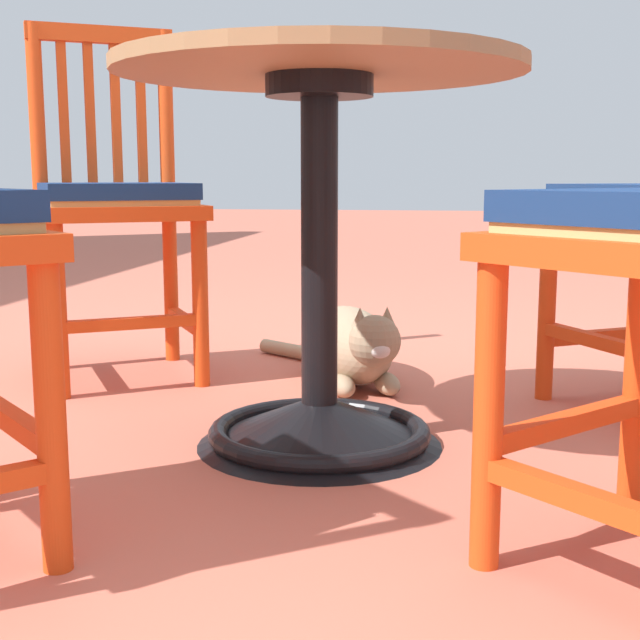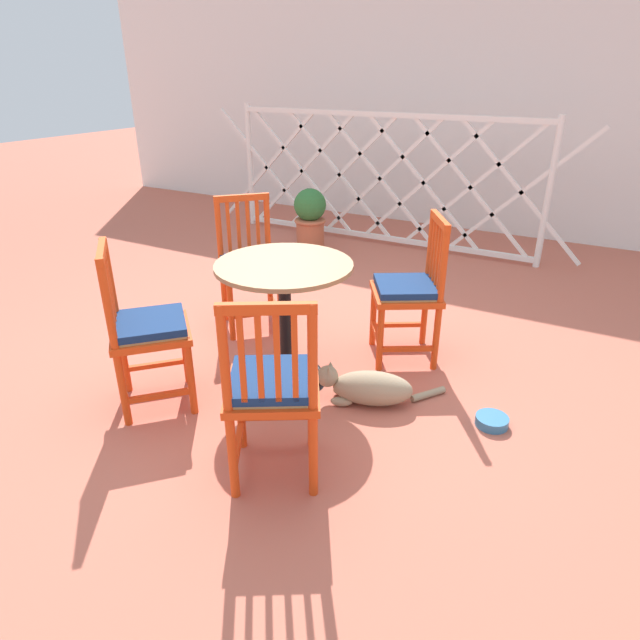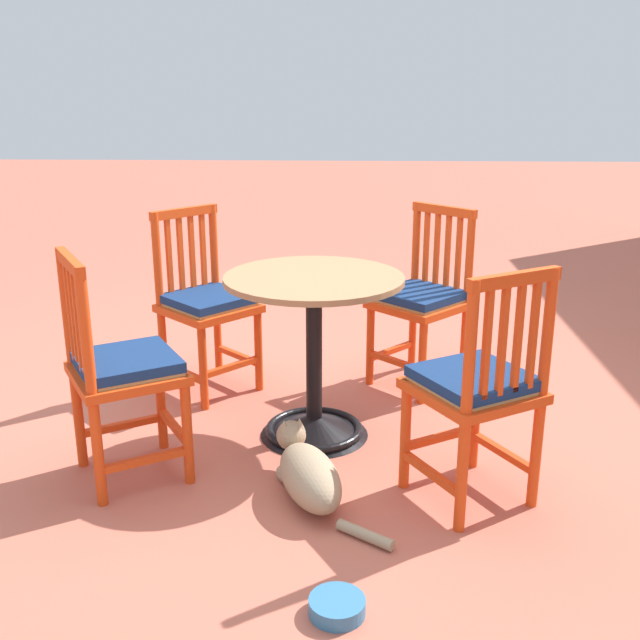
{
  "view_description": "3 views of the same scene",
  "coord_description": "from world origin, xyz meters",
  "px_view_note": "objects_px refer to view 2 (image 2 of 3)",
  "views": [
    {
      "loc": [
        -1.58,
        -0.24,
        0.52
      ],
      "look_at": [
        0.24,
        0.04,
        0.22
      ],
      "focal_mm": 49.06,
      "sensor_mm": 36.0,
      "label": 1
    },
    {
      "loc": [
        1.57,
        -2.33,
        1.7
      ],
      "look_at": [
        0.24,
        0.08,
        0.41
      ],
      "focal_mm": 30.34,
      "sensor_mm": 36.0,
      "label": 2
    },
    {
      "loc": [
        3.09,
        0.16,
        1.51
      ],
      "look_at": [
        -0.06,
        0.04,
        0.5
      ],
      "focal_mm": 42.13,
      "sensor_mm": 36.0,
      "label": 3
    }
  ],
  "objects_px": {
    "orange_chair_at_corner": "(249,266)",
    "orange_chair_near_fence": "(146,330)",
    "cafe_table": "(286,336)",
    "tabby_cat": "(366,387)",
    "orange_chair_tucked_in": "(272,389)",
    "orange_chair_by_planter": "(409,292)",
    "terracotta_planter": "(310,218)",
    "pet_water_bowl": "(492,421)"
  },
  "relations": [
    {
      "from": "orange_chair_near_fence",
      "to": "tabby_cat",
      "type": "height_order",
      "value": "orange_chair_near_fence"
    },
    {
      "from": "orange_chair_near_fence",
      "to": "orange_chair_by_planter",
      "type": "xyz_separation_m",
      "value": [
        1.02,
        1.17,
        0.0
      ]
    },
    {
      "from": "orange_chair_by_planter",
      "to": "tabby_cat",
      "type": "relative_size",
      "value": 1.43
    },
    {
      "from": "cafe_table",
      "to": "orange_chair_near_fence",
      "type": "distance_m",
      "value": 0.77
    },
    {
      "from": "orange_chair_at_corner",
      "to": "terracotta_planter",
      "type": "distance_m",
      "value": 1.83
    },
    {
      "from": "orange_chair_tucked_in",
      "to": "orange_chair_by_planter",
      "type": "relative_size",
      "value": 1.0
    },
    {
      "from": "orange_chair_tucked_in",
      "to": "terracotta_planter",
      "type": "xyz_separation_m",
      "value": [
        -1.52,
        2.99,
        -0.12
      ]
    },
    {
      "from": "terracotta_planter",
      "to": "orange_chair_by_planter",
      "type": "bearing_deg",
      "value": -45.1
    },
    {
      "from": "orange_chair_near_fence",
      "to": "orange_chair_by_planter",
      "type": "relative_size",
      "value": 1.0
    },
    {
      "from": "orange_chair_at_corner",
      "to": "orange_chair_by_planter",
      "type": "bearing_deg",
      "value": 4.81
    },
    {
      "from": "orange_chair_at_corner",
      "to": "orange_chair_by_planter",
      "type": "height_order",
      "value": "same"
    },
    {
      "from": "orange_chair_at_corner",
      "to": "pet_water_bowl",
      "type": "distance_m",
      "value": 1.89
    },
    {
      "from": "orange_chair_at_corner",
      "to": "pet_water_bowl",
      "type": "height_order",
      "value": "orange_chair_at_corner"
    },
    {
      "from": "tabby_cat",
      "to": "cafe_table",
      "type": "bearing_deg",
      "value": 179.72
    },
    {
      "from": "orange_chair_near_fence",
      "to": "pet_water_bowl",
      "type": "distance_m",
      "value": 1.87
    },
    {
      "from": "cafe_table",
      "to": "orange_chair_at_corner",
      "type": "relative_size",
      "value": 0.83
    },
    {
      "from": "orange_chair_tucked_in",
      "to": "pet_water_bowl",
      "type": "height_order",
      "value": "orange_chair_tucked_in"
    },
    {
      "from": "orange_chair_tucked_in",
      "to": "orange_chair_by_planter",
      "type": "xyz_separation_m",
      "value": [
        0.13,
        1.33,
        0.0
      ]
    },
    {
      "from": "cafe_table",
      "to": "terracotta_planter",
      "type": "xyz_separation_m",
      "value": [
        -1.14,
        2.27,
        0.04
      ]
    },
    {
      "from": "cafe_table",
      "to": "orange_chair_near_fence",
      "type": "bearing_deg",
      "value": -132.3
    },
    {
      "from": "tabby_cat",
      "to": "pet_water_bowl",
      "type": "distance_m",
      "value": 0.68
    },
    {
      "from": "orange_chair_tucked_in",
      "to": "terracotta_planter",
      "type": "distance_m",
      "value": 3.36
    },
    {
      "from": "cafe_table",
      "to": "tabby_cat",
      "type": "xyz_separation_m",
      "value": [
        0.51,
        -0.0,
        -0.19
      ]
    },
    {
      "from": "tabby_cat",
      "to": "orange_chair_tucked_in",
      "type": "bearing_deg",
      "value": -99.87
    },
    {
      "from": "cafe_table",
      "to": "tabby_cat",
      "type": "relative_size",
      "value": 1.19
    },
    {
      "from": "cafe_table",
      "to": "orange_chair_by_planter",
      "type": "height_order",
      "value": "orange_chair_by_planter"
    },
    {
      "from": "cafe_table",
      "to": "orange_chair_tucked_in",
      "type": "bearing_deg",
      "value": -61.64
    },
    {
      "from": "orange_chair_tucked_in",
      "to": "orange_chair_near_fence",
      "type": "bearing_deg",
      "value": 169.82
    },
    {
      "from": "orange_chair_near_fence",
      "to": "orange_chair_tucked_in",
      "type": "height_order",
      "value": "same"
    },
    {
      "from": "orange_chair_at_corner",
      "to": "orange_chair_near_fence",
      "type": "relative_size",
      "value": 1.0
    },
    {
      "from": "orange_chair_tucked_in",
      "to": "orange_chair_by_planter",
      "type": "bearing_deg",
      "value": 84.61
    },
    {
      "from": "cafe_table",
      "to": "pet_water_bowl",
      "type": "xyz_separation_m",
      "value": [
        1.18,
        0.12,
        -0.26
      ]
    },
    {
      "from": "orange_chair_by_planter",
      "to": "orange_chair_tucked_in",
      "type": "bearing_deg",
      "value": -95.39
    },
    {
      "from": "orange_chair_at_corner",
      "to": "orange_chair_near_fence",
      "type": "distance_m",
      "value": 1.08
    },
    {
      "from": "cafe_table",
      "to": "tabby_cat",
      "type": "height_order",
      "value": "cafe_table"
    },
    {
      "from": "cafe_table",
      "to": "pet_water_bowl",
      "type": "relative_size",
      "value": 4.47
    },
    {
      "from": "orange_chair_by_planter",
      "to": "orange_chair_at_corner",
      "type": "bearing_deg",
      "value": -175.19
    },
    {
      "from": "cafe_table",
      "to": "orange_chair_at_corner",
      "type": "bearing_deg",
      "value": 140.17
    },
    {
      "from": "tabby_cat",
      "to": "pet_water_bowl",
      "type": "height_order",
      "value": "tabby_cat"
    },
    {
      "from": "cafe_table",
      "to": "orange_chair_by_planter",
      "type": "bearing_deg",
      "value": 49.91
    },
    {
      "from": "orange_chair_near_fence",
      "to": "orange_chair_tucked_in",
      "type": "relative_size",
      "value": 1.0
    },
    {
      "from": "orange_chair_tucked_in",
      "to": "pet_water_bowl",
      "type": "relative_size",
      "value": 5.36
    }
  ]
}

